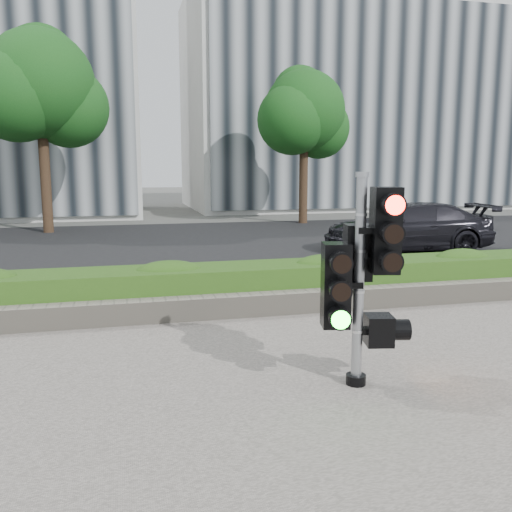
{
  "coord_description": "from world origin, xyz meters",
  "views": [
    {
      "loc": [
        -1.89,
        -6.14,
        2.32
      ],
      "look_at": [
        -0.22,
        0.6,
        1.19
      ],
      "focal_mm": 38.0,
      "sensor_mm": 36.0,
      "label": 1
    }
  ],
  "objects": [
    {
      "name": "stone_wall",
      "position": [
        0.0,
        1.9,
        0.2
      ],
      "size": [
        12.0,
        0.32,
        0.34
      ],
      "primitive_type": "cube",
      "color": "gray",
      "rests_on": "sidewalk"
    },
    {
      "name": "hedge",
      "position": [
        0.0,
        2.55,
        0.37
      ],
      "size": [
        12.0,
        1.0,
        0.68
      ],
      "primitive_type": "cube",
      "color": "#54892A",
      "rests_on": "sidewalk"
    },
    {
      "name": "car_dark",
      "position": [
        5.81,
        7.42,
        0.69
      ],
      "size": [
        4.86,
        2.57,
        1.34
      ],
      "primitive_type": "imported",
      "rotation": [
        0.0,
        0.0,
        -1.73
      ],
      "color": "black",
      "rests_on": "road"
    },
    {
      "name": "sidewalk",
      "position": [
        0.0,
        -2.5,
        0.01
      ],
      "size": [
        16.0,
        11.0,
        0.03
      ],
      "primitive_type": "cube",
      "color": "#9E9389",
      "rests_on": "ground"
    },
    {
      "name": "tree_right",
      "position": [
        5.48,
        15.55,
        4.48
      ],
      "size": [
        4.1,
        3.58,
        6.53
      ],
      "color": "black",
      "rests_on": "ground"
    },
    {
      "name": "tree_left",
      "position": [
        -4.52,
        14.56,
        5.04
      ],
      "size": [
        4.61,
        4.03,
        7.34
      ],
      "color": "black",
      "rests_on": "ground"
    },
    {
      "name": "curb",
      "position": [
        0.0,
        3.15,
        0.06
      ],
      "size": [
        60.0,
        0.25,
        0.12
      ],
      "primitive_type": "cube",
      "color": "gray",
      "rests_on": "ground"
    },
    {
      "name": "ground",
      "position": [
        0.0,
        0.0,
        0.0
      ],
      "size": [
        120.0,
        120.0,
        0.0
      ],
      "primitive_type": "plane",
      "color": "#51514C",
      "rests_on": "ground"
    },
    {
      "name": "building_right",
      "position": [
        11.0,
        25.0,
        6.0
      ],
      "size": [
        18.0,
        10.0,
        12.0
      ],
      "primitive_type": "cube",
      "color": "#B7B7B2",
      "rests_on": "ground"
    },
    {
      "name": "road",
      "position": [
        0.0,
        10.0,
        0.01
      ],
      "size": [
        60.0,
        13.0,
        0.02
      ],
      "primitive_type": "cube",
      "color": "black",
      "rests_on": "ground"
    },
    {
      "name": "traffic_signal",
      "position": [
        0.51,
        -1.03,
        1.28
      ],
      "size": [
        0.82,
        0.65,
        2.25
      ],
      "rotation": [
        0.0,
        0.0,
        -0.21
      ],
      "color": "black",
      "rests_on": "sidewalk"
    }
  ]
}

